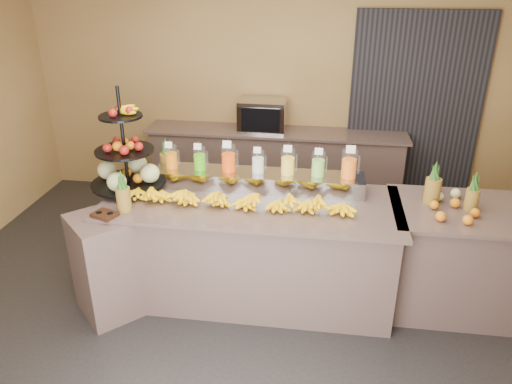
% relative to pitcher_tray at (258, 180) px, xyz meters
% --- Properties ---
extents(ground, '(6.00, 6.00, 0.00)m').
position_rel_pitcher_tray_xyz_m(ground, '(-0.02, -0.58, -1.01)').
color(ground, black).
rests_on(ground, ground).
extents(room_envelope, '(6.04, 5.02, 2.82)m').
position_rel_pitcher_tray_xyz_m(room_envelope, '(0.17, 0.21, 0.87)').
color(room_envelope, olive).
rests_on(room_envelope, ground).
extents(buffet_counter, '(2.75, 1.25, 0.93)m').
position_rel_pitcher_tray_xyz_m(buffet_counter, '(-0.13, -0.32, -0.54)').
color(buffet_counter, gray).
rests_on(buffet_counter, ground).
extents(right_counter, '(1.08, 0.88, 0.93)m').
position_rel_pitcher_tray_xyz_m(right_counter, '(1.68, -0.18, -0.54)').
color(right_counter, gray).
rests_on(right_counter, ground).
extents(back_ledge, '(3.10, 0.55, 0.93)m').
position_rel_pitcher_tray_xyz_m(back_ledge, '(-0.02, 1.67, -0.54)').
color(back_ledge, gray).
rests_on(back_ledge, ground).
extents(pitcher_tray, '(1.85, 0.30, 0.15)m').
position_rel_pitcher_tray_xyz_m(pitcher_tray, '(0.00, 0.00, 0.00)').
color(pitcher_tray, gray).
rests_on(pitcher_tray, buffet_counter).
extents(juice_pitcher_orange_a, '(0.11, 0.12, 0.27)m').
position_rel_pitcher_tray_xyz_m(juice_pitcher_orange_a, '(-0.78, -0.00, 0.17)').
color(juice_pitcher_orange_a, silver).
rests_on(juice_pitcher_orange_a, pitcher_tray).
extents(juice_pitcher_green, '(0.11, 0.12, 0.27)m').
position_rel_pitcher_tray_xyz_m(juice_pitcher_green, '(-0.52, -0.00, 0.17)').
color(juice_pitcher_green, silver).
rests_on(juice_pitcher_green, pitcher_tray).
extents(juice_pitcher_orange_b, '(0.13, 0.13, 0.31)m').
position_rel_pitcher_tray_xyz_m(juice_pitcher_orange_b, '(-0.26, -0.00, 0.18)').
color(juice_pitcher_orange_b, silver).
rests_on(juice_pitcher_orange_b, pitcher_tray).
extents(juice_pitcher_milk, '(0.11, 0.11, 0.26)m').
position_rel_pitcher_tray_xyz_m(juice_pitcher_milk, '(-0.00, -0.00, 0.16)').
color(juice_pitcher_milk, silver).
rests_on(juice_pitcher_milk, pitcher_tray).
extents(juice_pitcher_lemon, '(0.12, 0.13, 0.29)m').
position_rel_pitcher_tray_xyz_m(juice_pitcher_lemon, '(0.26, -0.00, 0.17)').
color(juice_pitcher_lemon, silver).
rests_on(juice_pitcher_lemon, pitcher_tray).
extents(juice_pitcher_lime, '(0.12, 0.12, 0.28)m').
position_rel_pitcher_tray_xyz_m(juice_pitcher_lime, '(0.52, -0.00, 0.17)').
color(juice_pitcher_lime, silver).
rests_on(juice_pitcher_lime, pitcher_tray).
extents(juice_pitcher_orange_c, '(0.13, 0.14, 0.32)m').
position_rel_pitcher_tray_xyz_m(juice_pitcher_orange_c, '(0.78, -0.00, 0.18)').
color(juice_pitcher_orange_c, silver).
rests_on(juice_pitcher_orange_c, pitcher_tray).
extents(banana_heap, '(1.98, 0.18, 0.16)m').
position_rel_pitcher_tray_xyz_m(banana_heap, '(-0.14, -0.34, -0.00)').
color(banana_heap, yellow).
rests_on(banana_heap, buffet_counter).
extents(fruit_stand, '(0.68, 0.68, 0.91)m').
position_rel_pitcher_tray_xyz_m(fruit_stand, '(-1.09, -0.16, 0.16)').
color(fruit_stand, black).
rests_on(fruit_stand, buffet_counter).
extents(condiment_caddy, '(0.23, 0.20, 0.03)m').
position_rel_pitcher_tray_xyz_m(condiment_caddy, '(-1.13, -0.71, -0.06)').
color(condiment_caddy, black).
rests_on(condiment_caddy, buffet_counter).
extents(pineapple_left_a, '(0.12, 0.12, 0.36)m').
position_rel_pitcher_tray_xyz_m(pineapple_left_a, '(-1.01, -0.59, 0.05)').
color(pineapple_left_a, brown).
rests_on(pineapple_left_a, buffet_counter).
extents(pineapple_left_b, '(0.12, 0.12, 0.38)m').
position_rel_pitcher_tray_xyz_m(pineapple_left_b, '(-0.88, 0.15, 0.06)').
color(pineapple_left_b, brown).
rests_on(pineapple_left_b, buffet_counter).
extents(right_fruit_pile, '(0.41, 0.39, 0.21)m').
position_rel_pitcher_tray_xyz_m(right_fruit_pile, '(1.60, -0.22, -0.01)').
color(right_fruit_pile, brown).
rests_on(right_fruit_pile, right_counter).
extents(oven_warmer, '(0.56, 0.40, 0.37)m').
position_rel_pitcher_tray_xyz_m(oven_warmer, '(-0.18, 1.67, 0.11)').
color(oven_warmer, gray).
rests_on(oven_warmer, back_ledge).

